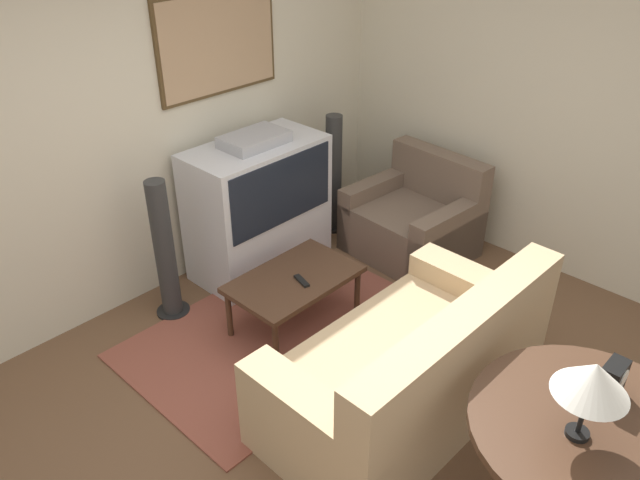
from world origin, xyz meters
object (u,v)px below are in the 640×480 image
console_table (594,437)px  armchair (414,222)px  mantel_clock (613,379)px  speaker_tower_right (333,177)px  table_lamp (593,380)px  couch (410,371)px  coffee_table (294,282)px  speaker_tower_left (165,254)px  tv (258,207)px

console_table → armchair: bearing=52.7°
mantel_clock → speaker_tower_right: bearing=67.0°
table_lamp → speaker_tower_right: 3.47m
couch → armchair: 1.98m
couch → coffee_table: (0.12, 1.14, 0.06)m
couch → coffee_table: 1.15m
armchair → mantel_clock: 2.70m
console_table → speaker_tower_right: (1.53, 3.06, -0.15)m
console_table → speaker_tower_left: speaker_tower_left is taller
tv → coffee_table: bearing=-115.1°
armchair → console_table: armchair is taller
coffee_table → speaker_tower_left: bearing=124.3°
couch → speaker_tower_right: speaker_tower_right is taller
console_table → speaker_tower_right: size_ratio=1.04×
console_table → mantel_clock: (0.26, 0.05, 0.16)m
armchair → mantel_clock: (-1.46, -2.21, 0.55)m
tv → table_lamp: (-0.71, -3.01, 0.51)m
console_table → speaker_tower_left: size_ratio=1.04×
speaker_tower_right → mantel_clock: bearing=-113.0°
mantel_clock → speaker_tower_left: size_ratio=0.17×
table_lamp → coffee_table: bearing=81.4°
console_table → speaker_tower_left: bearing=96.0°
coffee_table → table_lamp: 2.34m
speaker_tower_left → armchair: bearing=-21.5°
couch → speaker_tower_left: 2.01m
tv → coffee_table: size_ratio=1.28×
coffee_table → speaker_tower_right: bearing=31.7°
couch → armchair: size_ratio=1.78×
table_lamp → speaker_tower_right: table_lamp is taller
mantel_clock → speaker_tower_left: speaker_tower_left is taller
tv → mantel_clock: size_ratio=6.38×
armchair → table_lamp: (-1.82, -2.20, 0.80)m
armchair → coffee_table: (-1.49, -0.00, 0.09)m
console_table → mantel_clock: size_ratio=6.16×
console_table → speaker_tower_left: 3.08m
tv → armchair: 1.40m
armchair → speaker_tower_right: 0.86m
speaker_tower_right → tv: bearing=-179.9°
couch → console_table: bearing=85.5°
armchair → console_table: bearing=-33.1°
armchair → speaker_tower_right: size_ratio=0.92×
armchair → speaker_tower_left: 2.20m
coffee_table → mantel_clock: size_ratio=4.99×
coffee_table → console_table: console_table is taller
mantel_clock → speaker_tower_right: size_ratio=0.17×
coffee_table → mantel_clock: 2.25m
console_table → speaker_tower_left: (-0.32, 3.06, -0.15)m
mantel_clock → coffee_table: bearing=90.7°
tv → speaker_tower_left: 0.93m
armchair → table_lamp: size_ratio=2.42×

